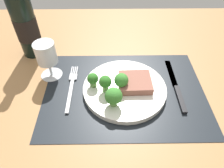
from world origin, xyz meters
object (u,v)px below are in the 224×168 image
at_px(plate, 125,88).
at_px(fork, 71,87).
at_px(wine_glass, 46,56).
at_px(steak, 135,82).
at_px(knife, 177,88).
at_px(wine_bottle, 25,24).

relative_size(plate, fork, 1.28).
bearing_deg(plate, wine_glass, 162.22).
distance_m(steak, knife, 0.13).
distance_m(steak, wine_bottle, 0.41).
distance_m(fork, wine_glass, 0.12).
relative_size(fork, wine_bottle, 0.59).
bearing_deg(wine_glass, knife, -10.06).
relative_size(fork, wine_glass, 1.59).
xyz_separation_m(plate, fork, (-0.16, 0.01, -0.01)).
bearing_deg(wine_glass, fork, -39.99).
height_order(steak, wine_glass, wine_glass).
bearing_deg(steak, fork, 177.68).
distance_m(plate, wine_glass, 0.25).
height_order(steak, fork, steak).
bearing_deg(wine_bottle, fork, -48.97).
bearing_deg(knife, plate, -177.21).
xyz_separation_m(plate, steak, (0.03, 0.01, 0.02)).
bearing_deg(wine_glass, plate, -17.78).
bearing_deg(wine_bottle, wine_glass, -54.58).
xyz_separation_m(plate, wine_glass, (-0.23, 0.07, 0.07)).
bearing_deg(fork, knife, -1.91).
xyz_separation_m(knife, wine_glass, (-0.39, 0.07, 0.07)).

